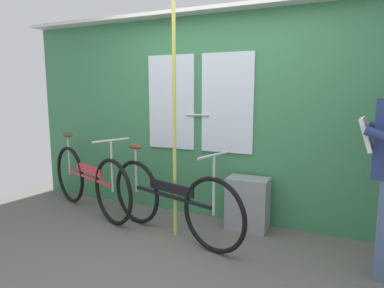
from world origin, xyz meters
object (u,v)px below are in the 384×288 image
(bicycle_near_door, at_px, (170,200))
(handrail_pole, at_px, (174,124))
(bicycle_leaning_behind, at_px, (89,180))
(trash_bin_by_wall, at_px, (248,204))

(bicycle_near_door, relative_size, handrail_pole, 0.75)
(bicycle_near_door, height_order, bicycle_leaning_behind, bicycle_leaning_behind)
(bicycle_near_door, bearing_deg, bicycle_leaning_behind, -172.87)
(bicycle_leaning_behind, bearing_deg, bicycle_near_door, 11.99)
(bicycle_leaning_behind, height_order, trash_bin_by_wall, bicycle_leaning_behind)
(bicycle_leaning_behind, relative_size, trash_bin_by_wall, 3.05)
(bicycle_near_door, bearing_deg, handrail_pole, 75.61)
(bicycle_leaning_behind, xyz_separation_m, handrail_pole, (1.26, -0.15, 0.76))
(trash_bin_by_wall, height_order, handrail_pole, handrail_pole)
(bicycle_leaning_behind, distance_m, trash_bin_by_wall, 1.93)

